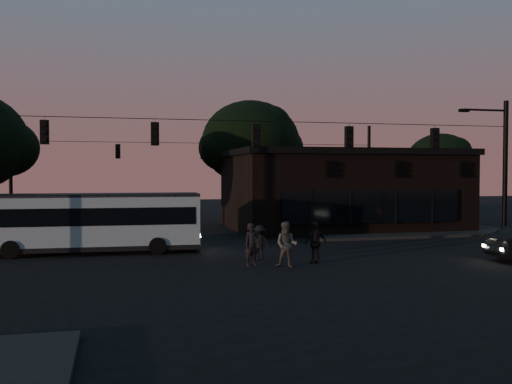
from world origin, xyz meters
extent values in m
plane|color=black|center=(0.00, 0.00, 0.00)|extent=(120.00, 120.00, 0.00)
cube|color=black|center=(12.00, 14.00, 0.07)|extent=(14.00, 10.00, 0.15)
cube|color=black|center=(9.00, 16.00, 2.50)|extent=(15.00, 10.00, 5.00)
cube|color=black|center=(9.00, 16.00, 5.20)|extent=(15.40, 10.40, 0.40)
cube|color=black|center=(9.00, 10.88, 1.80)|extent=(11.50, 0.18, 2.00)
cylinder|color=black|center=(4.00, 22.00, 2.00)|extent=(0.44, 0.44, 4.00)
ellipsoid|color=black|center=(4.00, 22.00, 6.20)|extent=(7.60, 7.60, 6.46)
cylinder|color=black|center=(18.00, 18.00, 1.50)|extent=(0.44, 0.44, 3.00)
ellipsoid|color=black|center=(18.00, 18.00, 4.65)|extent=(5.20, 5.20, 4.42)
cylinder|color=black|center=(13.00, 4.00, 3.75)|extent=(0.24, 0.24, 7.50)
cylinder|color=black|center=(0.00, 4.00, 6.20)|extent=(26.00, 0.03, 0.03)
cube|color=black|center=(-9.00, 4.00, 5.55)|extent=(0.34, 0.30, 1.00)
cube|color=black|center=(-4.50, 4.00, 5.55)|extent=(0.34, 0.30, 1.00)
cube|color=black|center=(0.00, 4.00, 5.55)|extent=(0.34, 0.30, 1.00)
cube|color=black|center=(4.50, 4.00, 5.55)|extent=(0.34, 0.30, 1.00)
cube|color=black|center=(9.00, 4.00, 5.55)|extent=(0.34, 0.30, 1.00)
cylinder|color=black|center=(-13.00, 20.00, 3.75)|extent=(0.24, 0.24, 7.50)
cylinder|color=black|center=(13.00, 20.00, 3.75)|extent=(0.24, 0.24, 7.50)
cylinder|color=black|center=(0.00, 20.00, 6.00)|extent=(26.00, 0.03, 0.03)
cube|color=black|center=(-6.00, 20.00, 5.35)|extent=(0.34, 0.30, 1.00)
cube|color=black|center=(0.00, 20.00, 5.35)|extent=(0.34, 0.30, 1.00)
cube|color=black|center=(6.00, 20.00, 5.35)|extent=(0.34, 0.30, 1.00)
cube|color=#89A3AF|center=(-7.23, 7.38, 1.60)|extent=(10.15, 2.74, 2.38)
cube|color=black|center=(-7.23, 7.38, 1.83)|extent=(9.75, 2.76, 0.82)
cube|color=black|center=(-7.23, 7.38, 2.79)|extent=(10.15, 2.74, 0.14)
cube|color=black|center=(-7.23, 7.38, 0.32)|extent=(10.25, 2.80, 0.23)
cylinder|color=black|center=(-10.79, 6.40, 0.41)|extent=(0.83, 0.27, 0.82)
cylinder|color=black|center=(-10.69, 8.68, 0.41)|extent=(0.83, 0.27, 0.82)
cylinder|color=black|center=(-4.26, 6.11, 0.41)|extent=(0.83, 0.27, 0.82)
cylinder|color=black|center=(-4.16, 8.39, 0.41)|extent=(0.83, 0.27, 0.82)
imported|color=black|center=(-0.69, 1.94, 0.89)|extent=(0.73, 0.57, 1.77)
imported|color=#4A4B44|center=(0.60, 1.23, 0.94)|extent=(1.14, 1.06, 1.87)
imported|color=black|center=(2.10, 1.89, 0.90)|extent=(1.12, 0.67, 1.79)
imported|color=black|center=(0.04, 3.51, 0.76)|extent=(1.03, 0.65, 1.52)
camera|label=1|loc=(-6.16, -20.99, 3.90)|focal=40.00mm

